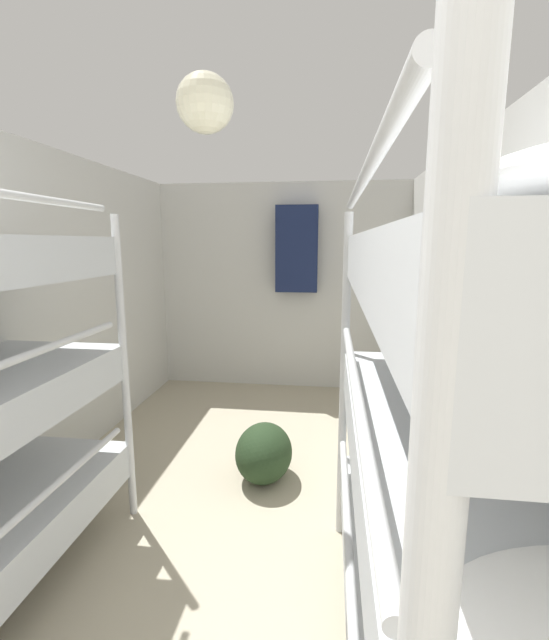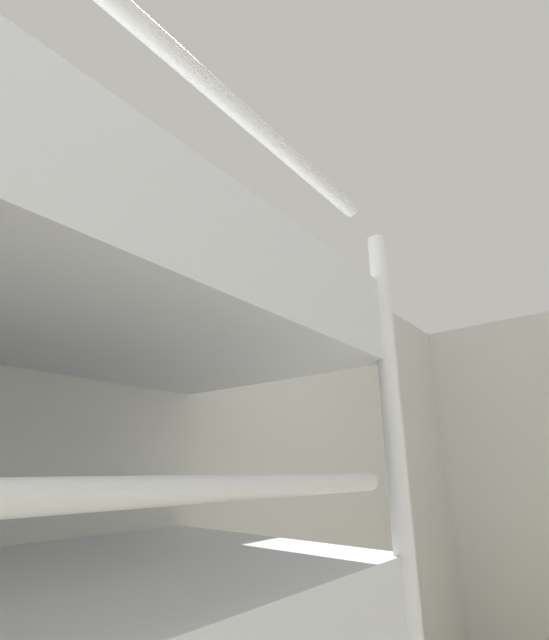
{
  "view_description": "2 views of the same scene",
  "coord_description": "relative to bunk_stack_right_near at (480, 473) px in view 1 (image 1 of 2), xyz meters",
  "views": [
    {
      "loc": [
        0.53,
        0.27,
        1.61
      ],
      "look_at": [
        0.04,
        4.03,
        0.92
      ],
      "focal_mm": 24.0,
      "sensor_mm": 36.0,
      "label": 1
    },
    {
      "loc": [
        -0.21,
        1.57,
        1.21
      ],
      "look_at": [
        -0.81,
        2.3,
        1.54
      ],
      "focal_mm": 24.0,
      "sensor_mm": 36.0,
      "label": 2
    }
  ],
  "objects": [
    {
      "name": "duffel_bag",
      "position": [
        -0.87,
        1.48,
        -0.76
      ],
      "size": [
        0.39,
        0.5,
        0.39
      ],
      "color": "#23381E",
      "rests_on": "ground_plane"
    },
    {
      "name": "bunk_stack_right_near",
      "position": [
        0.0,
        0.0,
        0.0
      ],
      "size": [
        0.75,
        1.95,
        1.8
      ],
      "color": "silver",
      "rests_on": "ground_plane"
    },
    {
      "name": "hanging_coat",
      "position": [
        -0.8,
        3.33,
        0.58
      ],
      "size": [
        0.44,
        0.12,
        0.9
      ],
      "color": "#192347"
    },
    {
      "name": "ceiling_light",
      "position": [
        -0.98,
        0.65,
        1.22
      ],
      "size": [
        0.24,
        0.24,
        0.24
      ],
      "color": "#F4EFCC"
    },
    {
      "name": "wall_back",
      "position": [
        -0.98,
        3.48,
        0.16
      ],
      "size": [
        2.81,
        0.06,
        2.24
      ],
      "color": "silver",
      "rests_on": "ground_plane"
    },
    {
      "name": "wall_right",
      "position": [
        0.4,
        0.99,
        0.16
      ],
      "size": [
        0.06,
        5.04,
        2.24
      ],
      "color": "silver",
      "rests_on": "ground_plane"
    }
  ]
}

